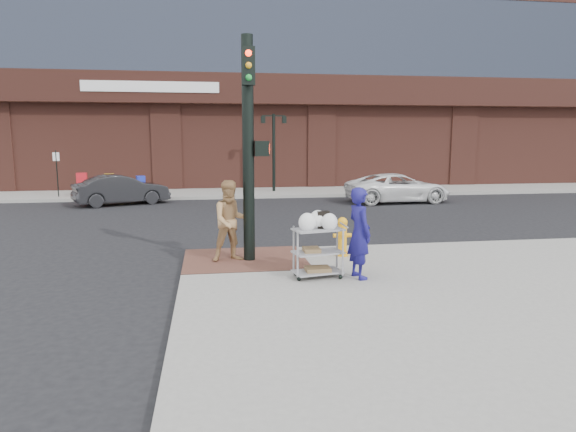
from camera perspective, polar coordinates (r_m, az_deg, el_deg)
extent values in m
plane|color=black|center=(11.22, -1.40, -6.50)|extent=(220.00, 220.00, 0.00)
cube|color=gray|center=(45.03, 9.22, 4.96)|extent=(65.00, 36.00, 0.15)
cube|color=brown|center=(11.99, -4.81, -4.76)|extent=(2.80, 2.40, 0.01)
cylinder|color=black|center=(26.96, -1.59, 7.03)|extent=(0.16, 0.16, 4.00)
cube|color=black|center=(26.97, -1.61, 11.07)|extent=(1.20, 0.06, 0.06)
cube|color=black|center=(26.90, -2.79, 10.64)|extent=(0.22, 0.22, 0.35)
cube|color=black|center=(27.04, -0.43, 10.64)|extent=(0.22, 0.22, 0.35)
cylinder|color=black|center=(26.75, -24.27, 4.32)|extent=(0.05, 0.05, 2.20)
cylinder|color=black|center=(11.57, -4.44, 7.24)|extent=(0.26, 0.26, 5.00)
cube|color=black|center=(11.60, -2.95, 7.50)|extent=(0.32, 0.28, 0.34)
cube|color=#FF260C|center=(11.62, -2.16, 7.51)|extent=(0.02, 0.18, 0.22)
cube|color=black|center=(11.39, -4.44, 16.29)|extent=(0.28, 0.18, 0.80)
imported|color=navy|center=(10.30, 7.94, -1.88)|extent=(0.56, 0.74, 1.83)
imported|color=#A57B4D|center=(11.68, -6.32, -0.56)|extent=(1.02, 0.86, 1.85)
imported|color=black|center=(23.83, -18.02, 2.80)|extent=(4.26, 2.87, 1.33)
imported|color=white|center=(24.01, 12.12, 3.06)|extent=(4.84, 2.42, 1.32)
cube|color=gray|center=(10.23, 3.36, -1.51)|extent=(1.06, 0.73, 0.03)
cube|color=gray|center=(10.32, 3.34, -4.04)|extent=(1.06, 0.73, 0.03)
cube|color=gray|center=(10.42, 3.32, -6.18)|extent=(1.06, 0.73, 0.03)
cube|color=black|center=(10.27, 3.90, -0.49)|extent=(0.24, 0.15, 0.35)
cube|color=brown|center=(10.28, 2.63, -3.77)|extent=(0.32, 0.37, 0.09)
cube|color=brown|center=(10.40, 3.32, -5.90)|extent=(0.50, 0.39, 0.08)
cylinder|color=orange|center=(12.36, 6.01, -4.19)|extent=(0.31, 0.31, 0.09)
cylinder|color=orange|center=(12.28, 6.04, -2.40)|extent=(0.22, 0.22, 0.68)
sphere|color=orange|center=(12.21, 6.07, -0.69)|extent=(0.24, 0.24, 0.24)
cylinder|color=orange|center=(12.27, 6.05, -2.15)|extent=(0.44, 0.10, 0.10)
cube|color=red|center=(26.45, -21.90, 3.25)|extent=(0.53, 0.49, 1.12)
cube|color=gold|center=(26.47, -19.21, 3.32)|extent=(0.49, 0.46, 1.05)
cube|color=#1A29AB|center=(26.47, -16.03, 3.32)|extent=(0.48, 0.46, 0.92)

